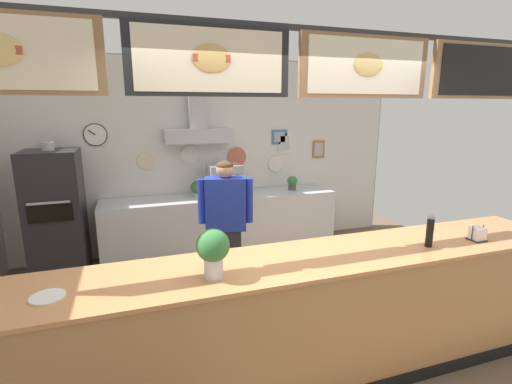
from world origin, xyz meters
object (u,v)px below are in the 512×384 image
(espresso_machine, at_px, (225,181))
(pepper_grinder, at_px, (430,231))
(potted_basil, at_px, (292,182))
(napkin_holder, at_px, (477,234))
(basil_vase, at_px, (213,251))
(pizza_oven, at_px, (57,216))
(shop_worker, at_px, (226,229))
(condiment_plate, at_px, (48,297))
(potted_sage, at_px, (198,188))

(espresso_machine, xyz_separation_m, pepper_grinder, (0.99, -2.83, 0.06))
(potted_basil, relative_size, napkin_holder, 1.64)
(napkin_holder, bearing_deg, basil_vase, 179.61)
(potted_basil, bearing_deg, pizza_oven, -177.07)
(shop_worker, xyz_separation_m, espresso_machine, (0.33, 1.35, 0.26))
(shop_worker, distance_m, basil_vase, 1.59)
(espresso_machine, bearing_deg, shop_worker, -103.68)
(potted_basil, bearing_deg, pepper_grinder, -91.45)
(potted_basil, height_order, condiment_plate, potted_basil)
(pizza_oven, relative_size, basil_vase, 5.15)
(shop_worker, bearing_deg, espresso_machine, -89.63)
(napkin_holder, bearing_deg, shop_worker, 140.72)
(napkin_holder, distance_m, condiment_plate, 3.27)
(espresso_machine, height_order, potted_basil, espresso_machine)
(pizza_oven, height_order, basil_vase, pizza_oven)
(pepper_grinder, distance_m, condiment_plate, 2.77)
(napkin_holder, xyz_separation_m, condiment_plate, (-3.27, 0.07, -0.05))
(potted_sage, bearing_deg, potted_basil, -0.19)
(potted_basil, relative_size, condiment_plate, 1.07)
(pizza_oven, bearing_deg, pepper_grinder, -40.47)
(basil_vase, xyz_separation_m, pepper_grinder, (1.77, -0.00, -0.05))
(potted_basil, height_order, pepper_grinder, pepper_grinder)
(shop_worker, distance_m, pepper_grinder, 2.01)
(pepper_grinder, bearing_deg, shop_worker, 131.89)
(pizza_oven, distance_m, potted_sage, 1.80)
(shop_worker, bearing_deg, basil_vase, 87.03)
(napkin_holder, height_order, condiment_plate, napkin_holder)
(espresso_machine, distance_m, basil_vase, 2.94)
(potted_basil, height_order, basil_vase, basil_vase)
(condiment_plate, bearing_deg, pizza_oven, 98.43)
(potted_basil, bearing_deg, potted_sage, 179.81)
(condiment_plate, bearing_deg, potted_sage, 63.73)
(basil_vase, bearing_deg, condiment_plate, 177.07)
(espresso_machine, relative_size, condiment_plate, 2.31)
(pizza_oven, xyz_separation_m, potted_sage, (1.78, 0.17, 0.20))
(espresso_machine, relative_size, potted_sage, 1.99)
(basil_vase, bearing_deg, potted_basil, 57.16)
(espresso_machine, distance_m, napkin_holder, 3.21)
(napkin_holder, xyz_separation_m, pepper_grinder, (-0.50, 0.01, 0.08))
(pepper_grinder, relative_size, condiment_plate, 1.37)
(potted_basil, distance_m, potted_sage, 1.45)
(napkin_holder, distance_m, basil_vase, 2.28)
(pizza_oven, height_order, espresso_machine, pizza_oven)
(pizza_oven, bearing_deg, basil_vase, -62.78)
(condiment_plate, bearing_deg, pepper_grinder, -1.07)
(condiment_plate, bearing_deg, espresso_machine, 57.42)
(napkin_holder, bearing_deg, pizza_oven, 143.46)
(pizza_oven, distance_m, pepper_grinder, 4.17)
(potted_sage, distance_m, basil_vase, 2.90)
(pizza_oven, height_order, potted_basil, pizza_oven)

